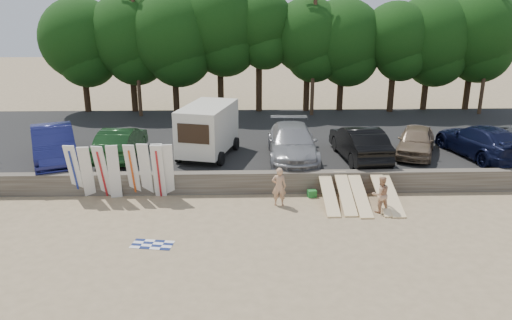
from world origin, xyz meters
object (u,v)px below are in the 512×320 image
at_px(beachgoer_a, 279,187).
at_px(cooler, 312,193).
at_px(box_trailer, 208,128).
at_px(car_3, 359,143).
at_px(car_5, 481,141).
at_px(car_0, 54,145).
at_px(car_4, 416,141).
at_px(beachgoer_b, 381,194).
at_px(car_2, 292,143).
at_px(car_1, 121,143).

bearing_deg(beachgoer_a, cooler, -145.49).
relative_size(box_trailer, car_3, 0.89).
relative_size(box_trailer, car_5, 0.81).
bearing_deg(car_0, car_4, -20.09).
relative_size(car_4, beachgoer_b, 2.77).
bearing_deg(car_3, cooler, 44.48).
bearing_deg(car_2, car_3, -0.03).
xyz_separation_m(car_1, car_2, (8.76, -0.53, 0.06)).
bearing_deg(car_3, car_0, -5.15).
xyz_separation_m(beachgoer_b, cooler, (-2.60, 1.75, -0.63)).
height_order(car_0, car_2, car_0).
height_order(box_trailer, car_2, box_trailer).
relative_size(car_5, beachgoer_b, 3.60).
bearing_deg(car_4, beachgoer_a, -124.23).
xyz_separation_m(car_3, cooler, (-2.82, -3.34, -1.39)).
bearing_deg(car_5, beachgoer_b, 26.96).
height_order(car_2, car_3, car_3).
bearing_deg(beachgoer_b, box_trailer, -49.54).
bearing_deg(car_1, car_0, 14.69).
relative_size(box_trailer, car_2, 0.78).
xyz_separation_m(car_5, beachgoer_a, (-10.74, -4.49, -0.67)).
xyz_separation_m(car_0, car_1, (3.16, 0.66, -0.11)).
xyz_separation_m(car_5, cooler, (-9.17, -3.59, -1.37)).
relative_size(car_2, beachgoer_b, 3.71).
relative_size(car_3, car_5, 0.91).
relative_size(car_0, car_3, 1.06).
bearing_deg(car_5, car_3, -9.89).
height_order(beachgoer_a, beachgoer_b, beachgoer_a).
distance_m(car_4, beachgoer_b, 6.69).
bearing_deg(beachgoer_a, car_2, -98.24).
xyz_separation_m(car_3, car_5, (6.35, 0.25, -0.03)).
height_order(car_1, beachgoer_b, car_1).
bearing_deg(beachgoer_a, car_5, -152.80).
distance_m(car_1, beachgoer_b, 13.26).
bearing_deg(beachgoer_b, car_3, -104.01).
relative_size(box_trailer, car_1, 0.96).
xyz_separation_m(car_0, car_4, (18.47, 0.72, -0.16)).
bearing_deg(car_3, car_5, 176.88).
relative_size(box_trailer, beachgoer_a, 2.69).
relative_size(box_trailer, beachgoer_b, 2.91).
relative_size(car_1, car_3, 0.93).
distance_m(car_0, car_2, 11.93).
height_order(car_1, car_3, car_3).
distance_m(car_5, cooler, 9.94).
distance_m(car_4, car_5, 3.25).
bearing_deg(car_2, cooler, -78.97).
bearing_deg(box_trailer, car_4, 14.70).
relative_size(car_0, car_5, 0.97).
height_order(car_2, car_4, car_2).
bearing_deg(cooler, beachgoer_a, -159.44).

